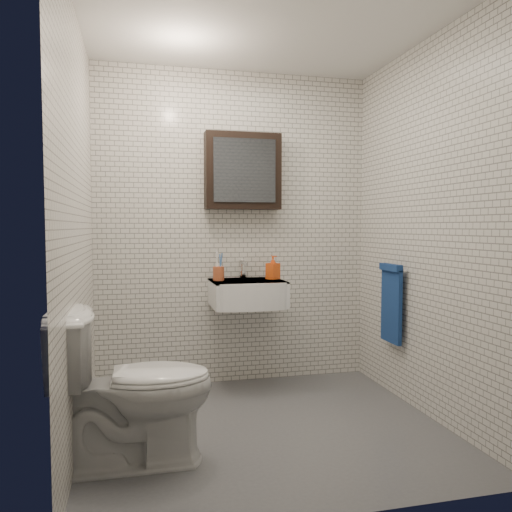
# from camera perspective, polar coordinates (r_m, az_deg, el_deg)

# --- Properties ---
(ground) EXTENTS (2.20, 2.00, 0.01)m
(ground) POSITION_cam_1_polar(r_m,az_deg,el_deg) (3.31, 1.17, -19.00)
(ground) COLOR #515359
(ground) RESTS_ON ground
(room_shell) EXTENTS (2.22, 2.02, 2.51)m
(room_shell) POSITION_cam_1_polar(r_m,az_deg,el_deg) (3.06, 1.20, 7.17)
(room_shell) COLOR silver
(room_shell) RESTS_ON ground
(washbasin) EXTENTS (0.55, 0.50, 0.20)m
(washbasin) POSITION_cam_1_polar(r_m,az_deg,el_deg) (3.82, -0.89, -4.26)
(washbasin) COLOR white
(washbasin) RESTS_ON room_shell
(faucet) EXTENTS (0.06, 0.20, 0.15)m
(faucet) POSITION_cam_1_polar(r_m,az_deg,el_deg) (3.99, -1.50, -1.59)
(faucet) COLOR silver
(faucet) RESTS_ON washbasin
(mirror_cabinet) EXTENTS (0.60, 0.15, 0.60)m
(mirror_cabinet) POSITION_cam_1_polar(r_m,az_deg,el_deg) (3.99, -1.51, 9.65)
(mirror_cabinet) COLOR black
(mirror_cabinet) RESTS_ON room_shell
(towel_rail) EXTENTS (0.09, 0.30, 0.58)m
(towel_rail) POSITION_cam_1_polar(r_m,az_deg,el_deg) (3.81, 15.22, -4.87)
(towel_rail) COLOR silver
(towel_rail) RESTS_ON room_shell
(toothbrush_cup) EXTENTS (0.09, 0.09, 0.24)m
(toothbrush_cup) POSITION_cam_1_polar(r_m,az_deg,el_deg) (3.84, -4.30, -1.92)
(toothbrush_cup) COLOR #AD4D2B
(toothbrush_cup) RESTS_ON washbasin
(soap_bottle) EXTENTS (0.12, 0.12, 0.19)m
(soap_bottle) POSITION_cam_1_polar(r_m,az_deg,el_deg) (3.92, 1.94, -1.31)
(soap_bottle) COLOR orange
(soap_bottle) RESTS_ON washbasin
(toilet) EXTENTS (0.83, 0.48, 0.84)m
(toilet) POSITION_cam_1_polar(r_m,az_deg,el_deg) (2.80, -13.79, -14.23)
(toilet) COLOR white
(toilet) RESTS_ON ground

